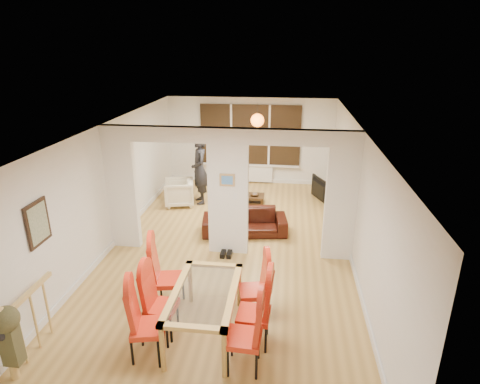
% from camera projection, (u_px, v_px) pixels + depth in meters
% --- Properties ---
extents(floor, '(5.00, 9.00, 0.01)m').
position_uv_depth(floor, '(229.00, 251.00, 8.40)').
color(floor, tan).
rests_on(floor, ground).
extents(room_walls, '(5.00, 9.00, 2.60)m').
position_uv_depth(room_walls, '(228.00, 193.00, 7.95)').
color(room_walls, silver).
rests_on(room_walls, floor).
extents(divider_wall, '(5.00, 0.18, 2.60)m').
position_uv_depth(divider_wall, '(228.00, 193.00, 7.95)').
color(divider_wall, white).
rests_on(divider_wall, floor).
extents(bay_window_blinds, '(3.00, 0.08, 1.80)m').
position_uv_depth(bay_window_blinds, '(250.00, 135.00, 12.01)').
color(bay_window_blinds, black).
rests_on(bay_window_blinds, room_walls).
extents(radiator, '(1.40, 0.08, 0.50)m').
position_uv_depth(radiator, '(250.00, 173.00, 12.39)').
color(radiator, white).
rests_on(radiator, floor).
extents(pendant_light, '(0.36, 0.36, 0.36)m').
position_uv_depth(pendant_light, '(257.00, 120.00, 10.69)').
color(pendant_light, orange).
rests_on(pendant_light, room_walls).
extents(stair_newel, '(0.40, 1.20, 1.10)m').
position_uv_depth(stair_newel, '(32.00, 318.00, 5.49)').
color(stair_newel, tan).
rests_on(stair_newel, floor).
extents(wall_poster, '(0.04, 0.52, 0.67)m').
position_uv_depth(wall_poster, '(38.00, 223.00, 5.90)').
color(wall_poster, gray).
rests_on(wall_poster, room_walls).
extents(pillar_photo, '(0.30, 0.03, 0.25)m').
position_uv_depth(pillar_photo, '(227.00, 180.00, 7.75)').
color(pillar_photo, '#4C8CD8').
rests_on(pillar_photo, divider_wall).
extents(dining_table, '(0.91, 1.63, 0.76)m').
position_uv_depth(dining_table, '(205.00, 313.00, 5.86)').
color(dining_table, '#B48B42').
rests_on(dining_table, floor).
extents(dining_chair_la, '(0.54, 0.54, 1.13)m').
position_uv_depth(dining_chair_la, '(148.00, 322.00, 5.38)').
color(dining_chair_la, red).
rests_on(dining_chair_la, floor).
extents(dining_chair_lb, '(0.46, 0.46, 1.09)m').
position_uv_depth(dining_chair_lb, '(161.00, 302.00, 5.84)').
color(dining_chair_lb, red).
rests_on(dining_chair_lb, floor).
extents(dining_chair_lc, '(0.55, 0.55, 1.18)m').
position_uv_depth(dining_chair_lc, '(167.00, 275.00, 6.44)').
color(dining_chair_lc, red).
rests_on(dining_chair_lc, floor).
extents(dining_chair_ra, '(0.47, 0.47, 1.12)m').
position_uv_depth(dining_chair_ra, '(244.00, 333.00, 5.19)').
color(dining_chair_ra, red).
rests_on(dining_chair_ra, floor).
extents(dining_chair_rb, '(0.48, 0.48, 1.14)m').
position_uv_depth(dining_chair_rb, '(254.00, 309.00, 5.64)').
color(dining_chair_rb, red).
rests_on(dining_chair_rb, floor).
extents(dining_chair_rc, '(0.51, 0.51, 1.07)m').
position_uv_depth(dining_chair_rc, '(253.00, 287.00, 6.22)').
color(dining_chair_rc, red).
rests_on(dining_chair_rc, floor).
extents(sofa, '(1.98, 0.99, 0.55)m').
position_uv_depth(sofa, '(245.00, 222.00, 9.11)').
color(sofa, black).
rests_on(sofa, floor).
extents(armchair, '(0.90, 0.91, 0.69)m').
position_uv_depth(armchair, '(179.00, 192.00, 10.69)').
color(armchair, '#EBE3C7').
rests_on(armchair, floor).
extents(person, '(0.79, 0.67, 1.85)m').
position_uv_depth(person, '(200.00, 170.00, 10.63)').
color(person, black).
rests_on(person, floor).
extents(television, '(1.03, 0.56, 0.61)m').
position_uv_depth(television, '(318.00, 190.00, 10.97)').
color(television, black).
rests_on(television, floor).
extents(coffee_table, '(1.05, 0.70, 0.22)m').
position_uv_depth(coffee_table, '(246.00, 199.00, 10.90)').
color(coffee_table, '#342212').
rests_on(coffee_table, floor).
extents(bottle, '(0.07, 0.07, 0.30)m').
position_uv_depth(bottle, '(241.00, 190.00, 10.82)').
color(bottle, '#143F19').
rests_on(bottle, coffee_table).
extents(bowl, '(0.23, 0.23, 0.06)m').
position_uv_depth(bowl, '(254.00, 195.00, 10.79)').
color(bowl, '#342212').
rests_on(bowl, coffee_table).
extents(shoes, '(0.23, 0.25, 0.09)m').
position_uv_depth(shoes, '(226.00, 254.00, 8.17)').
color(shoes, black).
rests_on(shoes, floor).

